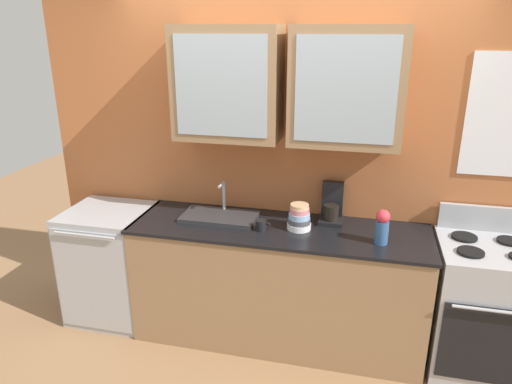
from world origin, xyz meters
TOP-DOWN VIEW (x-y plane):
  - ground_plane at (0.00, 0.00)m, footprint 10.00×10.00m
  - back_wall_unit at (0.01, 0.31)m, footprint 3.82×0.43m
  - counter at (0.00, 0.00)m, footprint 2.13×0.65m
  - stove_range at (1.40, -0.00)m, footprint 0.62×0.66m
  - sink_faucet at (-0.46, 0.06)m, footprint 0.56×0.30m
  - bowl_stack at (0.14, 0.01)m, footprint 0.17×0.17m
  - vase at (0.70, -0.10)m, footprint 0.09×0.09m
  - cup_near_sink at (-0.11, -0.08)m, footprint 0.11×0.07m
  - dishwasher at (-1.36, -0.00)m, footprint 0.64×0.63m
  - coffee_maker at (0.35, 0.21)m, footprint 0.17×0.20m

SIDE VIEW (x-z plane):
  - ground_plane at x=0.00m, z-range 0.00..0.00m
  - dishwasher at x=-1.36m, z-range 0.00..0.92m
  - counter at x=0.00m, z-range 0.00..0.92m
  - stove_range at x=1.40m, z-range -0.08..1.01m
  - sink_faucet at x=-0.46m, z-range 0.81..1.06m
  - cup_near_sink at x=-0.11m, z-range 0.92..0.99m
  - bowl_stack at x=0.14m, z-range 0.91..1.09m
  - coffee_maker at x=0.35m, z-range 0.88..1.17m
  - vase at x=0.70m, z-range 0.92..1.16m
  - back_wall_unit at x=0.01m, z-range 0.16..2.80m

